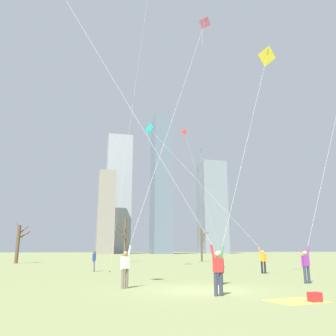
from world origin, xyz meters
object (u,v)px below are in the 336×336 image
at_px(kite_flyer_midfield_right_yellow, 234,202).
at_px(bystander_watching_nearby, 94,260).
at_px(kite_flyer_foreground_left_white, 198,235).
at_px(kite_flyer_far_back_purple, 323,182).
at_px(distant_kite_high_overhead_red, 189,147).
at_px(kite_flyer_midfield_left_pink, 144,210).
at_px(bare_tree_center, 19,242).
at_px(distant_kite_low_near_trees_blue, 145,14).
at_px(distant_kite_drifting_left_green, 201,162).
at_px(kite_flyer_midfield_center_teal, 228,220).
at_px(picnic_spot, 307,299).
at_px(bare_tree_left_of_center, 125,239).
at_px(bare_tree_right_of_center, 202,244).

bearing_deg(kite_flyer_midfield_right_yellow, bystander_watching_nearby, 120.97).
bearing_deg(kite_flyer_foreground_left_white, kite_flyer_far_back_purple, 25.10).
bearing_deg(distant_kite_high_overhead_red, kite_flyer_foreground_left_white, -106.85).
height_order(kite_flyer_midfield_left_pink, bare_tree_center, kite_flyer_midfield_left_pink).
distance_m(kite_flyer_foreground_left_white, bare_tree_center, 36.82).
xyz_separation_m(kite_flyer_midfield_right_yellow, distant_kite_low_near_trees_blue, (-3.10, 11.29, 19.59)).
relative_size(distant_kite_drifting_left_green, bare_tree_center, 2.89).
height_order(distant_kite_high_overhead_red, bare_tree_center, distant_kite_high_overhead_red).
distance_m(kite_flyer_midfield_left_pink, distant_kite_high_overhead_red, 20.94).
distance_m(kite_flyer_midfield_center_teal, bystander_watching_nearby, 11.06).
bearing_deg(distant_kite_drifting_left_green, distant_kite_high_overhead_red, -118.40).
height_order(picnic_spot, bare_tree_left_of_center, bare_tree_left_of_center).
distance_m(kite_flyer_far_back_purple, kite_flyer_foreground_left_white, 10.85).
xyz_separation_m(kite_flyer_foreground_left_white, bystander_watching_nearby, (-3.23, 15.82, -1.33)).
distance_m(bystander_watching_nearby, distant_kite_drifting_left_green, 22.61).
height_order(distant_kite_drifting_left_green, distant_kite_low_near_trees_blue, distant_kite_low_near_trees_blue).
xyz_separation_m(kite_flyer_midfield_center_teal, bystander_watching_nearby, (-10.20, 2.97, -3.07)).
bearing_deg(distant_kite_low_near_trees_blue, distant_kite_high_overhead_red, 43.68).
xyz_separation_m(distant_kite_low_near_trees_blue, picnic_spot, (2.57, -17.79, -23.70)).
bearing_deg(bare_tree_right_of_center, bare_tree_center, -179.78).
bearing_deg(picnic_spot, kite_flyer_midfield_center_teal, 75.37).
distance_m(distant_kite_drifting_left_green, distant_kite_low_near_trees_blue, 19.93).
height_order(kite_flyer_far_back_purple, kite_flyer_midfield_right_yellow, kite_flyer_far_back_purple).
height_order(kite_flyer_far_back_purple, kite_flyer_foreground_left_white, kite_flyer_far_back_purple).
relative_size(kite_flyer_far_back_purple, bystander_watching_nearby, 11.60).
relative_size(kite_flyer_far_back_purple, distant_kite_high_overhead_red, 1.27).
bearing_deg(bystander_watching_nearby, picnic_spot, -70.58).
height_order(bare_tree_left_of_center, bare_tree_center, bare_tree_left_of_center).
xyz_separation_m(distant_kite_low_near_trees_blue, bare_tree_left_of_center, (0.97, 19.02, -20.75)).
bearing_deg(bystander_watching_nearby, bare_tree_left_of_center, 76.05).
xyz_separation_m(kite_flyer_midfield_left_pink, bare_tree_center, (-10.52, 30.60, -0.97)).
distance_m(kite_flyer_foreground_left_white, bare_tree_right_of_center, 37.11).
xyz_separation_m(bystander_watching_nearby, distant_kite_drifting_left_green, (13.84, 13.23, 12.03)).
xyz_separation_m(bare_tree_left_of_center, bare_tree_right_of_center, (11.05, 0.18, -0.54)).
bearing_deg(kite_flyer_midfield_left_pink, kite_flyer_foreground_left_white, -72.02).
distance_m(kite_flyer_midfield_left_pink, kite_flyer_foreground_left_white, 4.67).
bearing_deg(kite_flyer_midfield_center_teal, kite_flyer_midfield_right_yellow, -111.81).
xyz_separation_m(kite_flyer_far_back_purple, bystander_watching_nearby, (-12.59, 11.44, -4.66)).
distance_m(kite_flyer_midfield_center_teal, bare_tree_right_of_center, 22.82).
height_order(kite_flyer_midfield_right_yellow, kite_flyer_midfield_center_teal, kite_flyer_midfield_right_yellow).
distance_m(distant_kite_drifting_left_green, bare_tree_center, 25.41).
distance_m(kite_flyer_midfield_right_yellow, distant_kite_low_near_trees_blue, 22.82).
height_order(kite_flyer_far_back_purple, bare_tree_right_of_center, kite_flyer_far_back_purple).
xyz_separation_m(kite_flyer_far_back_purple, kite_flyer_midfield_right_yellow, (-5.76, 0.06, -1.37)).
relative_size(kite_flyer_midfield_right_yellow, kite_flyer_midfield_center_teal, 1.07).
relative_size(picnic_spot, bare_tree_left_of_center, 0.35).
bearing_deg(bare_tree_right_of_center, kite_flyer_midfield_center_teal, -104.13).
xyz_separation_m(kite_flyer_midfield_left_pink, picnic_spot, (4.45, -6.30, -3.53)).
bearing_deg(distant_kite_drifting_left_green, kite_flyer_far_back_purple, -92.90).
bearing_deg(distant_kite_drifting_left_green, bare_tree_left_of_center, 148.05).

